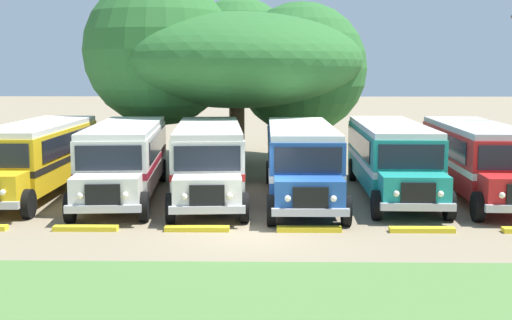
{
  "coord_description": "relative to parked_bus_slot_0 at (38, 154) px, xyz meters",
  "views": [
    {
      "loc": [
        0.5,
        -20.77,
        4.95
      ],
      "look_at": [
        0.0,
        4.79,
        1.6
      ],
      "focal_mm": 48.19,
      "sensor_mm": 36.0,
      "label": 1
    }
  ],
  "objects": [
    {
      "name": "parked_bus_slot_4",
      "position": [
        14.24,
        0.01,
        0.0
      ],
      "size": [
        2.88,
        10.86,
        2.82
      ],
      "rotation": [
        0.0,
        0.0,
        -1.59
      ],
      "color": "teal",
      "rests_on": "ground_plane"
    },
    {
      "name": "parked_bus_slot_3",
      "position": [
        10.59,
        -0.88,
        0.0
      ],
      "size": [
        2.74,
        10.85,
        2.82
      ],
      "rotation": [
        0.0,
        0.0,
        -1.56
      ],
      "color": "#23519E",
      "rests_on": "ground_plane"
    },
    {
      "name": "curb_wheelstop_2",
      "position": [
        7.13,
        -6.59,
        -1.51
      ],
      "size": [
        2.0,
        0.36,
        0.15
      ],
      "primitive_type": "cube",
      "color": "yellow",
      "rests_on": "ground_plane"
    },
    {
      "name": "parked_bus_slot_5",
      "position": [
        17.59,
        -0.22,
        0.0
      ],
      "size": [
        3.01,
        10.88,
        2.82
      ],
      "rotation": [
        0.0,
        0.0,
        -1.61
      ],
      "color": "red",
      "rests_on": "ground_plane"
    },
    {
      "name": "curb_wheelstop_4",
      "position": [
        14.07,
        -6.59,
        -1.51
      ],
      "size": [
        2.0,
        0.36,
        0.15
      ],
      "primitive_type": "cube",
      "color": "yellow",
      "rests_on": "ground_plane"
    },
    {
      "name": "ground_plane",
      "position": [
        8.86,
        -6.58,
        -1.58
      ],
      "size": [
        220.0,
        220.0,
        0.0
      ],
      "primitive_type": "plane",
      "color": "#84755B"
    },
    {
      "name": "parked_bus_slot_1",
      "position": [
        3.66,
        -0.51,
        0.0
      ],
      "size": [
        3.44,
        10.95,
        2.82
      ],
      "rotation": [
        0.0,
        0.0,
        -1.49
      ],
      "color": "silver",
      "rests_on": "ground_plane"
    },
    {
      "name": "broad_shade_tree",
      "position": [
        7.46,
        8.72,
        3.95
      ],
      "size": [
        14.48,
        13.63,
        9.63
      ],
      "color": "brown",
      "rests_on": "ground_plane"
    },
    {
      "name": "parked_bus_slot_0",
      "position": [
        0.0,
        0.0,
        0.0
      ],
      "size": [
        2.82,
        10.86,
        2.82
      ],
      "rotation": [
        0.0,
        0.0,
        -1.56
      ],
      "color": "yellow",
      "rests_on": "ground_plane"
    },
    {
      "name": "parked_bus_slot_2",
      "position": [
        6.98,
        -0.58,
        0.0
      ],
      "size": [
        3.39,
        10.95,
        2.82
      ],
      "rotation": [
        0.0,
        0.0,
        -1.49
      ],
      "color": "silver",
      "rests_on": "ground_plane"
    },
    {
      "name": "curb_wheelstop_1",
      "position": [
        3.66,
        -6.59,
        -1.51
      ],
      "size": [
        2.0,
        0.36,
        0.15
      ],
      "primitive_type": "cube",
      "color": "yellow",
      "rests_on": "ground_plane"
    },
    {
      "name": "curb_wheelstop_3",
      "position": [
        10.6,
        -6.59,
        -1.51
      ],
      "size": [
        2.0,
        0.36,
        0.15
      ],
      "primitive_type": "cube",
      "color": "yellow",
      "rests_on": "ground_plane"
    }
  ]
}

